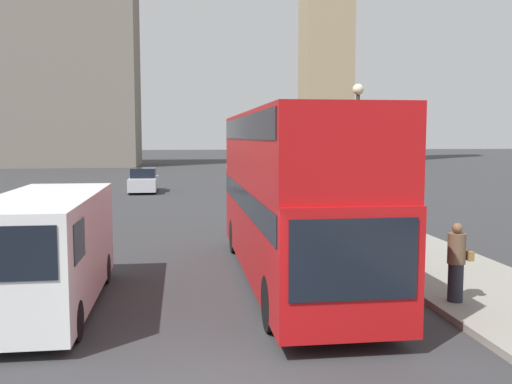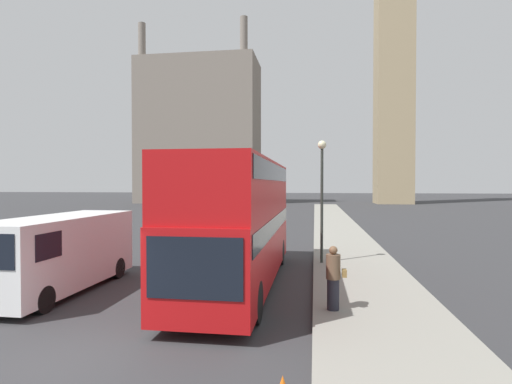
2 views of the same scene
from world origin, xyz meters
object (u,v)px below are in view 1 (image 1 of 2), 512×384
object	(u,v)px
white_van	(45,249)
pedestrian	(457,262)
red_double_decker_bus	(291,188)
street_lamp	(357,139)
parked_sedan	(144,181)

from	to	relation	value
white_van	pedestrian	bearing A→B (deg)	-6.33
white_van	red_double_decker_bus	bearing A→B (deg)	18.13
pedestrian	street_lamp	bearing A→B (deg)	91.77
red_double_decker_bus	white_van	bearing A→B (deg)	-161.87
street_lamp	red_double_decker_bus	bearing A→B (deg)	-128.11
pedestrian	parked_sedan	size ratio (longest dim) A/B	0.39
street_lamp	parked_sedan	size ratio (longest dim) A/B	1.19
street_lamp	parked_sedan	world-z (taller)	street_lamp
pedestrian	street_lamp	xyz separation A→B (m)	(-0.20, 6.47, 2.62)
red_double_decker_bus	parked_sedan	size ratio (longest dim) A/B	2.44
red_double_decker_bus	street_lamp	bearing A→B (deg)	51.89
red_double_decker_bus	parked_sedan	xyz separation A→B (m)	(-5.25, 24.27, -1.67)
red_double_decker_bus	white_van	size ratio (longest dim) A/B	1.75
pedestrian	parked_sedan	bearing A→B (deg)	107.09
pedestrian	street_lamp	size ratio (longest dim) A/B	0.33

